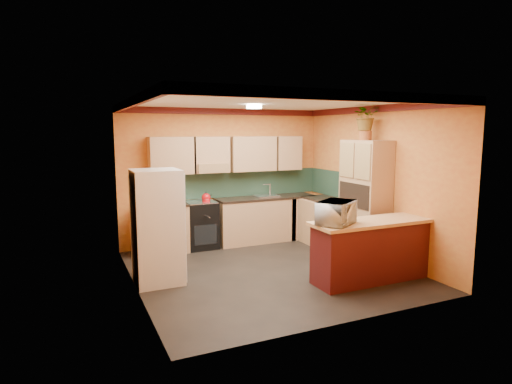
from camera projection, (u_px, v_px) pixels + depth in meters
room_shell at (263, 141)px, 6.94m from camera, size 4.24×4.24×2.72m
base_cabinets_back at (231, 223)px, 8.54m from camera, size 3.65×0.60×0.88m
countertop_back at (231, 200)px, 8.48m from camera, size 3.65×0.62×0.04m
stove at (201, 225)px, 8.28m from camera, size 0.58×0.58×0.91m
kettle at (206, 197)px, 8.20m from camera, size 0.21×0.21×0.18m
sink at (266, 196)px, 8.79m from camera, size 0.48×0.40×0.03m
base_cabinets_right at (323, 221)px, 8.71m from camera, size 0.60×0.80×0.88m
countertop_right at (323, 199)px, 8.65m from camera, size 0.62×0.80×0.04m
fridge at (157, 227)px, 6.31m from camera, size 0.68×0.66×1.70m
pantry at (365, 200)px, 7.53m from camera, size 0.48×0.90×2.10m
fern_pot at (365, 135)px, 7.42m from camera, size 0.22×0.22×0.16m
fern at (366, 116)px, 7.37m from camera, size 0.47×0.41×0.51m
breakfast_bar at (370, 252)px, 6.45m from camera, size 1.80×0.55×0.88m
bar_top at (372, 222)px, 6.39m from camera, size 1.90×0.65×0.05m
microwave at (336, 213)px, 6.10m from camera, size 0.73×0.68×0.34m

